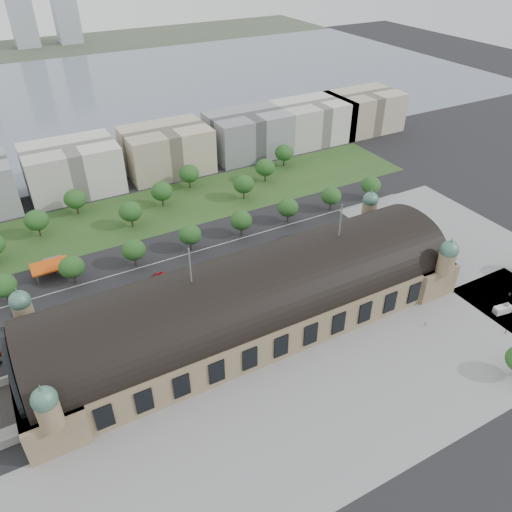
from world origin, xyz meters
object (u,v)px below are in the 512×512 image
parked_car_3 (42,341)px  van_east (502,310)px  traffic_car_5 (263,249)px  parked_car_2 (90,333)px  pedestrian_2 (510,294)px  traffic_car_4 (218,268)px  bus_east (277,252)px  traffic_car_6 (362,223)px  traffic_car_3 (159,274)px  pedestrian_0 (425,324)px  petrol_station (52,264)px  bus_west (172,286)px  bus_mid (241,268)px  parked_car_6 (176,299)px  advertising_column (506,308)px  traffic_car_2 (55,311)px  pedestrian_1 (506,332)px  parked_car_4 (90,329)px  parked_car_5 (155,311)px  traffic_car_1 (21,312)px

parked_car_3 → van_east: bearing=34.6°
traffic_car_5 → van_east: size_ratio=0.64×
parked_car_2 → pedestrian_2: 151.51m
traffic_car_4 → bus_east: bus_east is taller
parked_car_2 → traffic_car_6: bearing=60.4°
traffic_car_3 → pedestrian_0: size_ratio=3.10×
parked_car_2 → petrol_station: bearing=149.1°
traffic_car_6 → bus_west: bearing=-83.1°
bus_mid → parked_car_6: bearing=97.6°
traffic_car_6 → bus_mid: (-65.83, -6.10, 0.99)m
van_east → advertising_column: (1.69, -0.21, 0.42)m
traffic_car_2 → pedestrian_1: size_ratio=3.04×
pedestrian_2 → bus_mid: bearing=43.5°
van_east → parked_car_3: bearing=165.3°
parked_car_4 → pedestrian_0: (101.67, -53.56, 0.08)m
traffic_car_3 → parked_car_4: bearing=114.3°
parked_car_2 → parked_car_5: (23.18, 0.00, -0.03)m
traffic_car_4 → parked_car_5: (-30.87, -13.36, 0.10)m
traffic_car_2 → parked_car_5: (31.21, -17.69, -0.01)m
parked_car_2 → parked_car_3: (-14.81, 4.00, -0.13)m
pedestrian_1 → pedestrian_2: bearing=-14.2°
pedestrian_1 → bus_east: bearing=69.7°
parked_car_2 → parked_car_3: parked_car_2 is taller
traffic_car_2 → pedestrian_2: size_ratio=2.94×
traffic_car_2 → traffic_car_6: 135.04m
traffic_car_3 → bus_mid: bearing=-120.5°
parked_car_3 → traffic_car_5: bearing=65.8°
parked_car_2 → bus_west: 34.56m
parked_car_5 → traffic_car_5: bearing=69.4°
traffic_car_4 → parked_car_2: (-54.05, -13.36, 0.14)m
traffic_car_3 → traffic_car_4: 23.16m
traffic_car_1 → pedestrian_0: (120.90, -73.98, -0.06)m
traffic_car_4 → parked_car_4: parked_car_4 is taller
traffic_car_4 → parked_car_3: bearing=-90.0°
traffic_car_6 → pedestrian_1: bearing=1.7°
traffic_car_2 → pedestrian_0: (110.23, -68.85, -0.03)m
traffic_car_2 → pedestrian_1: pedestrian_1 is taller
traffic_car_5 → traffic_car_6: (50.50, -2.96, -0.02)m
traffic_car_2 → pedestrian_0: size_ratio=3.72×
traffic_car_6 → pedestrian_2: (14.56, -67.78, 0.27)m
parked_car_4 → advertising_column: size_ratio=1.23×
pedestrian_2 → advertising_column: bearing=110.9°
pedestrian_0 → bus_east: bearing=134.4°
parked_car_2 → parked_car_4: parked_car_2 is taller
parked_car_3 → bus_mid: bus_mid is taller
van_east → pedestrian_1: van_east is taller
traffic_car_1 → advertising_column: bearing=-114.3°
traffic_car_3 → bus_east: bus_east is taller
traffic_car_3 → parked_car_3: (-46.93, -16.82, 0.01)m
petrol_station → parked_car_6: size_ratio=2.87×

